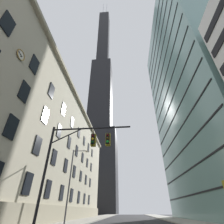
# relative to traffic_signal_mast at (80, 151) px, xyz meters

# --- Properties ---
(station_building) EXTENTS (12.69, 56.96, 23.83)m
(station_building) POSITION_rel_traffic_signal_mast_xyz_m (-12.85, 19.43, 6.21)
(station_building) COLOR #B2A88E
(station_building) RESTS_ON ground
(dark_skyscraper) EXTENTS (23.42, 23.42, 227.56)m
(dark_skyscraper) POSITION_rel_traffic_signal_mast_xyz_m (-14.31, 87.80, 60.55)
(dark_skyscraper) COLOR black
(dark_skyscraper) RESTS_ON ground
(glass_office_midrise) EXTENTS (16.77, 36.30, 58.04)m
(glass_office_midrise) POSITION_rel_traffic_signal_mast_xyz_m (23.49, 21.45, 23.34)
(glass_office_midrise) COLOR gray
(glass_office_midrise) RESTS_ON ground
(traffic_signal_mast) EXTENTS (7.02, 0.63, 7.81)m
(traffic_signal_mast) POSITION_rel_traffic_signal_mast_xyz_m (0.00, 0.00, 0.00)
(traffic_signal_mast) COLOR black
(traffic_signal_mast) RESTS_ON sidewalk_left
(street_lamppost) EXTENTS (2.29, 0.32, 8.79)m
(street_lamppost) POSITION_rel_traffic_signal_mast_xyz_m (-3.45, 9.21, -0.39)
(street_lamppost) COLOR #47474C
(street_lamppost) RESTS_ON sidewalk_left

